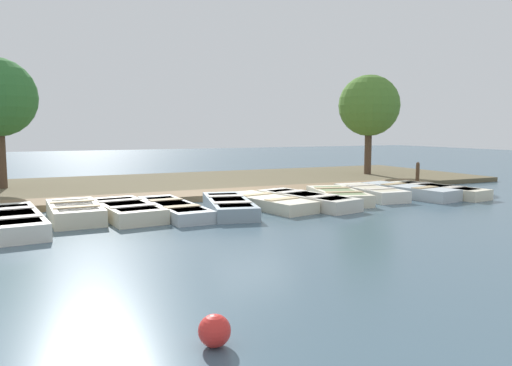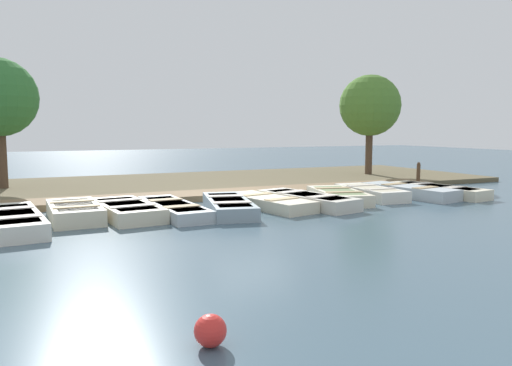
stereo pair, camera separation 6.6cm
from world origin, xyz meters
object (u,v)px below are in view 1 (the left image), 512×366
at_px(mooring_post_far, 418,174).
at_px(park_tree_left, 369,106).
at_px(rowboat_6, 307,200).
at_px(rowboat_8, 370,192).
at_px(buoy, 214,331).
at_px(rowboat_4, 229,205).
at_px(rowboat_0, 14,221).
at_px(rowboat_10, 437,190).
at_px(rowboat_3, 174,209).
at_px(rowboat_5, 269,202).
at_px(rowboat_7, 338,196).
at_px(rowboat_1, 75,212).
at_px(rowboat_2, 126,210).
at_px(rowboat_9, 409,191).

distance_m(mooring_post_far, park_tree_left, 4.33).
height_order(rowboat_6, park_tree_left, park_tree_left).
relative_size(rowboat_8, mooring_post_far, 3.03).
bearing_deg(mooring_post_far, buoy, -49.80).
xyz_separation_m(rowboat_4, rowboat_6, (-0.02, 2.47, 0.00)).
bearing_deg(rowboat_0, park_tree_left, 107.20).
xyz_separation_m(rowboat_8, rowboat_10, (0.39, 2.51, -0.01)).
bearing_deg(buoy, rowboat_0, -165.29).
distance_m(rowboat_3, rowboat_6, 3.94).
height_order(rowboat_10, mooring_post_far, mooring_post_far).
bearing_deg(rowboat_5, rowboat_0, -99.13).
height_order(rowboat_4, rowboat_7, rowboat_7).
relative_size(rowboat_8, buoy, 8.18).
xyz_separation_m(rowboat_1, rowboat_8, (-0.09, 9.14, -0.02)).
distance_m(rowboat_5, mooring_post_far, 8.36).
relative_size(rowboat_5, rowboat_10, 0.91).
bearing_deg(rowboat_4, buoy, -9.89).
relative_size(rowboat_2, rowboat_8, 1.09).
height_order(rowboat_9, rowboat_10, rowboat_9).
bearing_deg(rowboat_8, rowboat_6, -74.67).
bearing_deg(rowboat_1, rowboat_10, 87.13).
relative_size(rowboat_4, rowboat_10, 0.97).
height_order(rowboat_1, buoy, rowboat_1).
height_order(rowboat_5, rowboat_8, rowboat_8).
xyz_separation_m(rowboat_7, rowboat_10, (0.18, 3.90, -0.01)).
xyz_separation_m(rowboat_5, rowboat_9, (-0.15, 5.29, 0.02)).
height_order(rowboat_3, park_tree_left, park_tree_left).
relative_size(rowboat_5, rowboat_6, 0.93).
bearing_deg(rowboat_10, mooring_post_far, 140.96).
xyz_separation_m(rowboat_2, rowboat_9, (0.06, 9.27, 0.01)).
bearing_deg(mooring_post_far, rowboat_6, -67.70).
distance_m(rowboat_5, rowboat_8, 3.95).
bearing_deg(rowboat_6, rowboat_10, 79.09).
height_order(rowboat_8, rowboat_10, rowboat_8).
bearing_deg(rowboat_2, rowboat_4, 75.63).
xyz_separation_m(rowboat_1, rowboat_4, (0.52, 3.92, -0.02)).
height_order(rowboat_8, rowboat_9, rowboat_9).
distance_m(rowboat_8, mooring_post_far, 4.58).
height_order(rowboat_1, rowboat_4, rowboat_1).
bearing_deg(rowboat_10, rowboat_9, -103.71).
relative_size(mooring_post_far, buoy, 2.70).
distance_m(rowboat_4, rowboat_8, 5.26).
height_order(rowboat_10, park_tree_left, park_tree_left).
distance_m(rowboat_0, rowboat_4, 5.27).
height_order(rowboat_4, rowboat_10, rowboat_4).
bearing_deg(rowboat_10, rowboat_2, -99.58).
bearing_deg(rowboat_8, rowboat_7, -78.41).
distance_m(rowboat_7, mooring_post_far, 5.92).
distance_m(rowboat_3, park_tree_left, 12.63).
height_order(rowboat_1, rowboat_10, rowboat_1).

